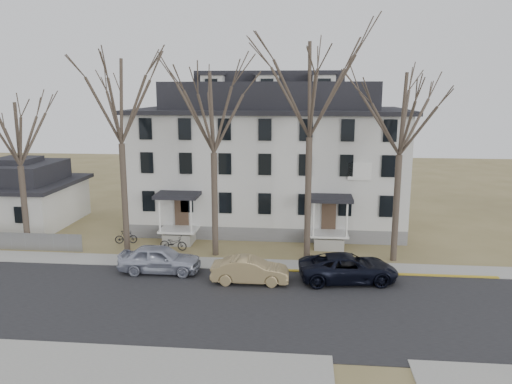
# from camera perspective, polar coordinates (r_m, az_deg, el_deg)

# --- Properties ---
(ground) EXTENTS (120.00, 120.00, 0.00)m
(ground) POSITION_cam_1_polar(r_m,az_deg,el_deg) (23.77, 3.38, -15.12)
(ground) COLOR olive
(ground) RESTS_ON ground
(main_road) EXTENTS (120.00, 10.00, 0.04)m
(main_road) POSITION_cam_1_polar(r_m,az_deg,el_deg) (25.57, 3.56, -13.10)
(main_road) COLOR #27272A
(main_road) RESTS_ON ground
(far_sidewalk) EXTENTS (120.00, 2.00, 0.08)m
(far_sidewalk) POSITION_cam_1_polar(r_m,az_deg,el_deg) (31.12, 3.96, -8.49)
(far_sidewalk) COLOR #A09F97
(far_sidewalk) RESTS_ON ground
(near_sidewalk_left) EXTENTS (20.00, 5.00, 0.08)m
(near_sidewalk_left) POSITION_cam_1_polar(r_m,az_deg,el_deg) (21.28, -20.69, -19.32)
(near_sidewalk_left) COLOR #A09F97
(near_sidewalk_left) RESTS_ON ground
(yellow_curb) EXTENTS (14.00, 0.25, 0.06)m
(yellow_curb) POSITION_cam_1_polar(r_m,az_deg,el_deg) (30.57, 13.44, -9.17)
(yellow_curb) COLOR gold
(yellow_curb) RESTS_ON ground
(boarding_house) EXTENTS (20.80, 12.36, 12.05)m
(boarding_house) POSITION_cam_1_polar(r_m,az_deg,el_deg) (39.62, 1.60, 3.92)
(boarding_house) COLOR slate
(boarding_house) RESTS_ON ground
(small_house) EXTENTS (8.70, 8.70, 5.00)m
(small_house) POSITION_cam_1_polar(r_m,az_deg,el_deg) (44.40, -25.33, -0.47)
(small_house) COLOR silver
(small_house) RESTS_ON ground
(tree_far_left) EXTENTS (8.40, 8.40, 13.72)m
(tree_far_left) POSITION_cam_1_polar(r_m,az_deg,el_deg) (33.16, -15.39, 10.62)
(tree_far_left) COLOR #473B31
(tree_far_left) RESTS_ON ground
(tree_mid_left) EXTENTS (7.80, 7.80, 12.74)m
(tree_mid_left) POSITION_cam_1_polar(r_m,az_deg,el_deg) (31.56, -4.93, 9.61)
(tree_mid_left) COLOR #473B31
(tree_mid_left) RESTS_ON ground
(tree_center) EXTENTS (9.00, 9.00, 14.70)m
(tree_center) POSITION_cam_1_polar(r_m,az_deg,el_deg) (31.02, 6.24, 12.29)
(tree_center) COLOR #473B31
(tree_center) RESTS_ON ground
(tree_mid_right) EXTENTS (7.80, 7.80, 12.74)m
(tree_mid_right) POSITION_cam_1_polar(r_m,az_deg,el_deg) (31.57, 16.34, 9.19)
(tree_mid_right) COLOR #473B31
(tree_mid_right) RESTS_ON ground
(tree_bungalow) EXTENTS (6.60, 6.60, 10.78)m
(tree_bungalow) POSITION_cam_1_polar(r_m,az_deg,el_deg) (36.31, -25.64, 6.44)
(tree_bungalow) COLOR #473B31
(tree_bungalow) RESTS_ON ground
(car_silver) EXTENTS (4.85, 1.99, 1.65)m
(car_silver) POSITION_cam_1_polar(r_m,az_deg,el_deg) (30.32, -10.94, -7.58)
(car_silver) COLOR #AEB3C6
(car_silver) RESTS_ON ground
(car_tan) EXTENTS (4.37, 1.59, 1.43)m
(car_tan) POSITION_cam_1_polar(r_m,az_deg,el_deg) (28.31, -0.68, -9.00)
(car_tan) COLOR #9E8758
(car_tan) RESTS_ON ground
(car_navy) EXTENTS (5.85, 3.29, 1.54)m
(car_navy) POSITION_cam_1_polar(r_m,az_deg,el_deg) (28.98, 10.49, -8.59)
(car_navy) COLOR black
(car_navy) RESTS_ON ground
(bicycle_left) EXTENTS (1.93, 0.85, 0.98)m
(bicycle_left) POSITION_cam_1_polar(r_m,az_deg,el_deg) (34.28, -9.42, -5.84)
(bicycle_left) COLOR black
(bicycle_left) RESTS_ON ground
(bicycle_right) EXTENTS (1.60, 0.77, 0.93)m
(bicycle_right) POSITION_cam_1_polar(r_m,az_deg,el_deg) (36.41, -14.63, -5.07)
(bicycle_right) COLOR black
(bicycle_right) RESTS_ON ground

